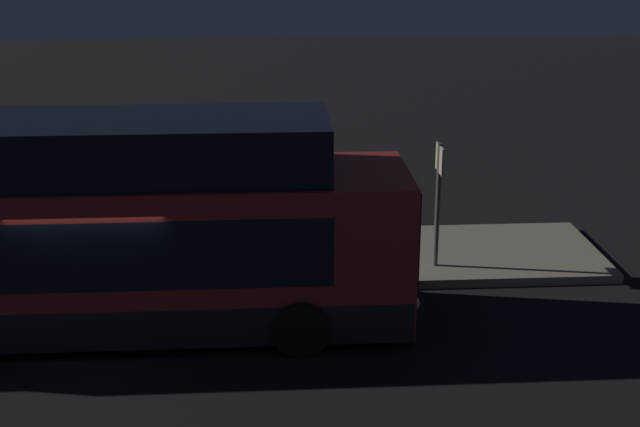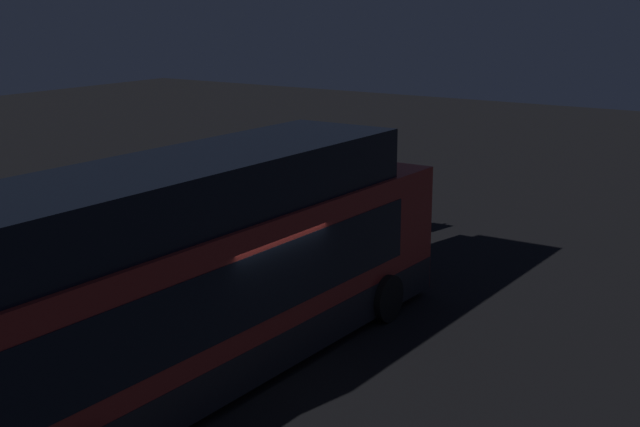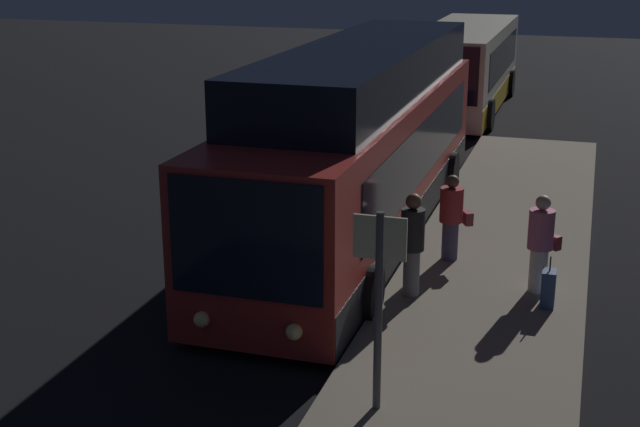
{
  "view_description": "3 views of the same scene",
  "coord_description": "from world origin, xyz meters",
  "px_view_note": "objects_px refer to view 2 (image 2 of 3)",
  "views": [
    {
      "loc": [
        2.87,
        -14.46,
        7.02
      ],
      "look_at": [
        3.86,
        0.89,
        1.87
      ],
      "focal_mm": 50.0,
      "sensor_mm": 36.0,
      "label": 1
    },
    {
      "loc": [
        -11.31,
        -9.31,
        6.38
      ],
      "look_at": [
        3.86,
        0.89,
        1.87
      ],
      "focal_mm": 50.0,
      "sensor_mm": 36.0,
      "label": 2
    },
    {
      "loc": [
        16.07,
        4.67,
        5.89
      ],
      "look_at": [
        3.86,
        0.89,
        1.87
      ],
      "focal_mm": 50.0,
      "sensor_mm": 36.0,
      "label": 3
    }
  ],
  "objects_px": {
    "bus_lead": "(193,285)",
    "passenger_with_bags": "(240,252)",
    "passenger_boarding": "(144,249)",
    "suitcase": "(158,266)",
    "sign_post": "(325,187)",
    "passenger_waiting": "(165,277)"
  },
  "relations": [
    {
      "from": "bus_lead",
      "to": "passenger_with_bags",
      "type": "height_order",
      "value": "bus_lead"
    },
    {
      "from": "passenger_boarding",
      "to": "passenger_with_bags",
      "type": "relative_size",
      "value": 0.96
    },
    {
      "from": "suitcase",
      "to": "sign_post",
      "type": "relative_size",
      "value": 0.33
    },
    {
      "from": "bus_lead",
      "to": "passenger_with_bags",
      "type": "distance_m",
      "value": 3.89
    },
    {
      "from": "bus_lead",
      "to": "passenger_with_bags",
      "type": "bearing_deg",
      "value": 27.52
    },
    {
      "from": "bus_lead",
      "to": "passenger_waiting",
      "type": "xyz_separation_m",
      "value": [
        1.52,
        2.12,
        -0.66
      ]
    },
    {
      "from": "passenger_waiting",
      "to": "passenger_boarding",
      "type": "bearing_deg",
      "value": 29.14
    },
    {
      "from": "bus_lead",
      "to": "suitcase",
      "type": "height_order",
      "value": "bus_lead"
    },
    {
      "from": "suitcase",
      "to": "passenger_waiting",
      "type": "bearing_deg",
      "value": -132.78
    },
    {
      "from": "passenger_waiting",
      "to": "passenger_with_bags",
      "type": "xyz_separation_m",
      "value": [
        1.89,
        -0.34,
        0.1
      ]
    },
    {
      "from": "passenger_boarding",
      "to": "passenger_waiting",
      "type": "height_order",
      "value": "passenger_boarding"
    },
    {
      "from": "passenger_boarding",
      "to": "passenger_with_bags",
      "type": "xyz_separation_m",
      "value": [
        0.8,
        -1.99,
        0.06
      ]
    },
    {
      "from": "sign_post",
      "to": "suitcase",
      "type": "bearing_deg",
      "value": 154.73
    },
    {
      "from": "passenger_with_bags",
      "to": "passenger_waiting",
      "type": "bearing_deg",
      "value": -86.77
    },
    {
      "from": "bus_lead",
      "to": "passenger_boarding",
      "type": "relative_size",
      "value": 7.36
    },
    {
      "from": "passenger_boarding",
      "to": "passenger_waiting",
      "type": "xyz_separation_m",
      "value": [
        -1.09,
        -1.64,
        -0.04
      ]
    },
    {
      "from": "passenger_boarding",
      "to": "bus_lead",
      "type": "bearing_deg",
      "value": -177.6
    },
    {
      "from": "bus_lead",
      "to": "passenger_with_bags",
      "type": "relative_size",
      "value": 7.03
    },
    {
      "from": "passenger_boarding",
      "to": "passenger_with_bags",
      "type": "height_order",
      "value": "passenger_with_bags"
    },
    {
      "from": "passenger_boarding",
      "to": "suitcase",
      "type": "distance_m",
      "value": 0.87
    },
    {
      "from": "sign_post",
      "to": "passenger_with_bags",
      "type": "bearing_deg",
      "value": -174.92
    },
    {
      "from": "passenger_boarding",
      "to": "sign_post",
      "type": "relative_size",
      "value": 0.65
    }
  ]
}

